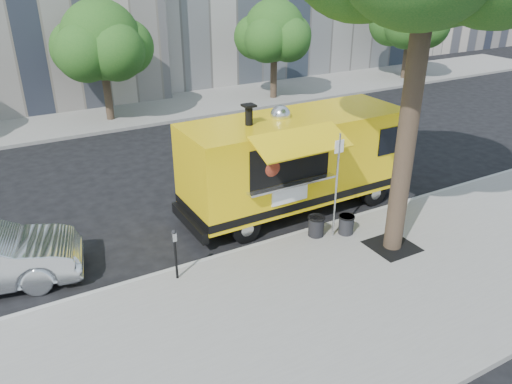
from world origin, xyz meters
TOP-DOWN VIEW (x-y plane):
  - ground at (0.00, 0.00)m, footprint 120.00×120.00m
  - sidewalk at (0.00, -4.00)m, footprint 60.00×6.00m
  - curb at (0.00, -0.93)m, footprint 60.00×0.14m
  - far_sidewalk at (0.00, 13.50)m, footprint 60.00×5.00m
  - tree_well at (2.60, -2.80)m, footprint 1.20×1.20m
  - far_tree_b at (-1.00, 12.70)m, footprint 3.60×3.60m
  - far_tree_c at (8.00, 12.40)m, footprint 3.24×3.24m
  - far_tree_d at (18.00, 12.60)m, footprint 3.78×3.78m
  - sign_post at (1.55, -1.55)m, footprint 0.28×0.06m
  - parking_meter at (-3.00, -1.35)m, footprint 0.11×0.11m
  - food_truck at (1.61, 0.57)m, footprint 7.25×3.39m
  - trash_bin_left at (1.95, -1.62)m, footprint 0.46×0.46m
  - trash_bin_right at (1.15, -1.30)m, footprint 0.48×0.48m

SIDE VIEW (x-z plane):
  - ground at x=0.00m, z-range 0.00..0.00m
  - sidewalk at x=0.00m, z-range 0.00..0.15m
  - curb at x=0.00m, z-range -0.01..0.15m
  - far_sidewalk at x=0.00m, z-range 0.00..0.15m
  - tree_well at x=2.60m, z-range 0.14..0.17m
  - trash_bin_left at x=1.95m, z-range 0.17..0.72m
  - trash_bin_right at x=1.15m, z-range 0.17..0.75m
  - parking_meter at x=-3.00m, z-range 0.31..1.65m
  - food_truck at x=1.61m, z-range -0.11..3.47m
  - sign_post at x=1.55m, z-range 0.35..3.35m
  - far_tree_c at x=8.00m, z-range 1.11..6.32m
  - far_tree_b at x=-1.00m, z-range 1.08..6.58m
  - far_tree_d at x=18.00m, z-range 1.07..6.71m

